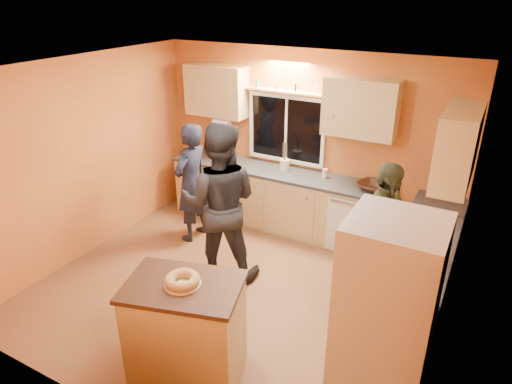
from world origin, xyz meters
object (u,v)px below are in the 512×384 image
Objects in this scene: person_left at (191,183)px; person_right at (381,236)px; refrigerator at (385,320)px; person_center at (220,203)px; island at (186,328)px.

person_left is 1.00× the size of person_right.
refrigerator is 2.46m from person_center.
person_center reaches higher than refrigerator.
person_right reaches higher than person_left.
person_center is (-0.59, 1.52, 0.49)m from island.
refrigerator is 1.54× the size of island.
person_left is 0.86× the size of person_center.
island is at bearing 88.42° from person_center.
person_center reaches higher than person_left.
refrigerator reaches higher than person_right.
refrigerator is 1.06× the size of person_left.
person_right is at bearing 105.29° from refrigerator.
refrigerator is 1.76m from island.
person_right is (1.25, 1.92, 0.35)m from island.
person_right is (-0.39, 1.43, -0.05)m from refrigerator.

